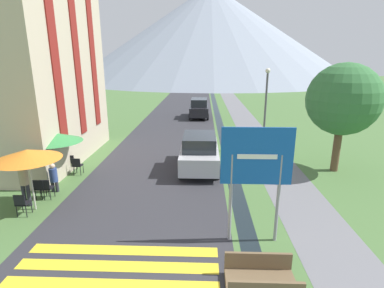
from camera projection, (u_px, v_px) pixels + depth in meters
The scene contains 23 objects.
ground_plane at pixel (206, 128), 24.12m from camera, with size 160.00×160.00×0.00m, color #476B38.
road at pixel (183, 108), 33.82m from camera, with size 6.40×60.00×0.01m.
footpath at pixel (237, 109), 33.60m from camera, with size 2.20×60.00×0.01m.
drainage_channel at pixel (216, 109), 33.69m from camera, with size 0.60×60.00×0.00m.
crosswalk_marking at pixel (117, 266), 8.04m from camera, with size 5.44×1.84×0.01m.
mountain_distant at pixel (210, 34), 81.30m from camera, with size 74.68×74.68×24.21m.
hotel_building at pixel (21, 35), 14.98m from camera, with size 5.87×8.90×12.22m.
road_sign at pixel (256, 167), 8.57m from camera, with size 2.06×0.11×3.56m.
footbridge at pixel (261, 281), 7.18m from camera, with size 1.70×1.10×0.65m.
parked_car_near at pixel (199, 152), 14.93m from camera, with size 1.94×4.11×1.82m.
parked_car_far at pixel (199, 108), 28.30m from camera, with size 1.81×3.96×1.82m.
cafe_chair_nearest at pixel (22, 203), 10.49m from camera, with size 0.40×0.40×0.85m.
cafe_chair_near_right at pixel (40, 187), 11.77m from camera, with size 0.40×0.40×0.85m.
cafe_chair_near_left at pixel (46, 187), 11.78m from camera, with size 0.40×0.40×0.85m.
cafe_chair_far_right at pixel (71, 161), 14.77m from camera, with size 0.40×0.40×0.85m.
cafe_chair_far_left at pixel (77, 165), 14.29m from camera, with size 0.40×0.40×0.85m.
cafe_umbrella_front_orange at pixel (27, 155), 10.53m from camera, with size 2.29×2.29×2.32m.
cafe_umbrella_middle_green at pixel (56, 137), 13.37m from camera, with size 2.31×2.31×2.21m.
person_standing_terrace at pixel (24, 182), 11.11m from camera, with size 0.32×0.32×1.69m.
person_seated_near at pixel (54, 176), 12.41m from camera, with size 0.32×0.32×1.25m.
person_seated_far at pixel (62, 163), 14.12m from camera, with size 0.32×0.32×1.20m.
streetlamp at pixel (266, 103), 17.47m from camera, with size 0.28×0.28×4.88m.
tree_by_path at pixel (343, 100), 14.03m from camera, with size 3.39×3.39×5.25m.
Camera 1 is at (-0.24, -3.58, 5.36)m, focal length 28.00 mm.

